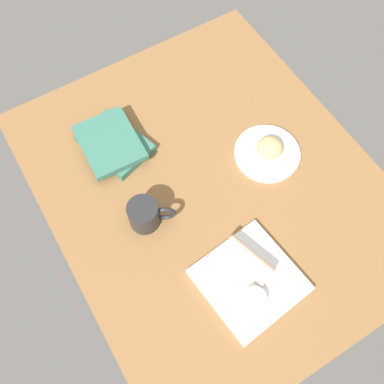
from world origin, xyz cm
name	(u,v)px	position (x,y,z in cm)	size (l,w,h in cm)	color
dining_table	(212,188)	(0.00, 0.00, 2.00)	(110.00, 90.00, 4.00)	olive
round_plate	(266,152)	(0.48, -19.32, 4.70)	(19.45, 19.45, 1.40)	white
scone_pastry	(270,147)	(0.03, -19.67, 7.69)	(7.60, 7.59, 4.58)	tan
square_plate	(250,280)	(-28.74, 6.73, 4.80)	(23.55, 23.55, 1.60)	white
sauce_cup	(255,299)	(-33.63, 8.75, 6.91)	(5.67, 5.67, 2.45)	silver
breakfast_wrap	(248,260)	(-24.82, 5.10, 8.40)	(5.61, 5.61, 13.70)	beige
book_stack	(113,143)	(25.74, 18.41, 6.43)	(23.55, 19.74, 4.74)	#387260
coffee_mug	(145,214)	(-0.12, 21.39, 8.41)	(8.89, 12.22, 8.62)	#262628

